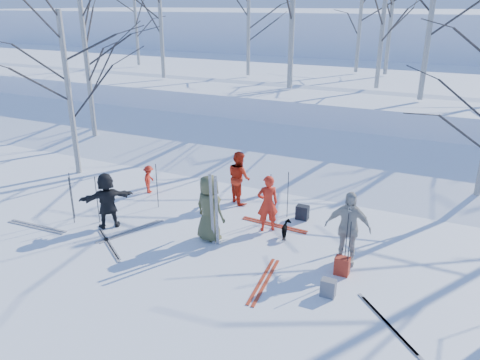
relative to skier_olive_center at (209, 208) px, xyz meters
The scene contains 39 objects.
ground 1.02m from the skier_olive_center, 52.25° to the right, with size 120.00×120.00×0.00m, color white.
snow_ramp 6.61m from the skier_olive_center, 87.08° to the left, with size 70.00×9.50×1.40m, color white.
snow_plateau 16.57m from the skier_olive_center, 88.84° to the left, with size 70.00×18.00×2.20m, color white.
far_hill 37.59m from the skier_olive_center, 89.49° to the left, with size 90.00×30.00×6.00m, color white.
skier_olive_center is the anchor object (origin of this frame).
skier_red_north 1.57m from the skier_olive_center, 44.78° to the left, with size 0.56×0.37×1.53m, color red.
skier_redor_behind 2.50m from the skier_olive_center, 98.53° to the left, with size 0.77×0.60×1.59m, color red.
skier_red_seated 3.79m from the skier_olive_center, 149.54° to the left, with size 0.58×0.33×0.89m, color red.
skier_cream_east 3.39m from the skier_olive_center, ahead, with size 1.04×0.43×1.77m, color beige.
skier_grey_west 2.83m from the skier_olive_center, 168.85° to the right, with size 1.41×0.45×1.53m, color black.
dog 2.05m from the skier_olive_center, 27.36° to the left, with size 0.24×0.53×0.45m, color black.
upright_ski_left 0.32m from the skier_olive_center, 48.85° to the right, with size 0.07×0.02×1.90m, color silver.
upright_ski_right 0.45m from the skier_olive_center, 36.99° to the right, with size 0.07×0.02×1.90m, color silver.
ski_pair_a 4.97m from the skier_olive_center, 18.06° to the right, with size 1.44×1.52×0.02m, color silver, non-canonical shape.
ski_pair_b 2.48m from the skier_olive_center, 30.95° to the right, with size 0.39×1.91×0.02m, color #A82F18, non-canonical shape.
ski_pair_c 2.32m from the skier_olive_center, 165.55° to the right, with size 0.86×1.85×0.02m, color silver, non-canonical shape.
ski_pair_d 4.82m from the skier_olive_center, 162.52° to the right, with size 1.91×0.30×0.02m, color silver, non-canonical shape.
ski_pair_e 2.05m from the skier_olive_center, 50.70° to the left, with size 1.91×0.30×0.02m, color #A82F18, non-canonical shape.
ski_pair_f 2.67m from the skier_olive_center, 147.94° to the right, with size 1.67×1.25×0.02m, color silver, non-canonical shape.
ski_pole_a 4.07m from the skier_olive_center, behind, with size 0.02×0.02×1.34m, color black.
ski_pole_b 2.60m from the skier_olive_center, 155.13° to the left, with size 0.02×0.02×1.34m, color black.
ski_pole_c 2.48m from the skier_olive_center, 58.05° to the left, with size 0.02×0.02×1.34m, color black.
ski_pole_d 1.97m from the skier_olive_center, 61.17° to the left, with size 0.02×0.02×1.34m, color black.
ski_pole_e 3.89m from the skier_olive_center, 168.28° to the right, with size 0.02×0.02×1.34m, color black.
ski_pole_f 3.24m from the skier_olive_center, behind, with size 0.02×0.02×1.34m, color black.
ski_pole_g 3.42m from the skier_olive_center, ahead, with size 0.02×0.02×1.34m, color black.
ski_pole_h 3.57m from the skier_olive_center, ahead, with size 0.02×0.02×1.34m, color black.
backpack_red 3.50m from the skier_olive_center, ahead, with size 0.32×0.22×0.42m, color #9D2818.
backpack_grey 3.63m from the skier_olive_center, 18.26° to the right, with size 0.30×0.20×0.38m, color slate.
backpack_dark 2.84m from the skier_olive_center, 50.98° to the left, with size 0.34×0.24×0.40m, color black.
birch_plateau_a 12.42m from the skier_olive_center, 81.19° to the left, with size 4.41×4.41×5.45m, color silver, non-canonical shape.
birch_plateau_b 18.75m from the skier_olive_center, 132.18° to the left, with size 3.75×3.75×4.51m, color silver, non-canonical shape.
birch_plateau_d 11.38m from the skier_olive_center, 68.72° to the left, with size 5.20×5.20×6.57m, color silver, non-canonical shape.
birch_plateau_e 13.67m from the skier_olive_center, 128.97° to the left, with size 4.60×4.60×5.72m, color silver, non-canonical shape.
birch_plateau_f 14.06m from the skier_olive_center, 110.74° to the left, with size 3.92×3.92×4.74m, color silver, non-canonical shape.
birch_plateau_h 16.69m from the skier_olive_center, 90.46° to the left, with size 4.18×4.18×5.11m, color silver, non-canonical shape.
birch_plateau_i 16.66m from the skier_olive_center, 84.95° to the left, with size 4.79×4.79×5.98m, color silver, non-canonical shape.
birch_edge_a 7.27m from the skier_olive_center, 160.46° to the left, with size 4.43×4.43×5.47m, color silver, non-canonical shape.
birch_edge_d 10.07m from the skier_olive_center, 148.25° to the left, with size 4.79×4.79×5.99m, color silver, non-canonical shape.
Camera 1 is at (4.96, -8.79, 5.63)m, focal length 35.00 mm.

